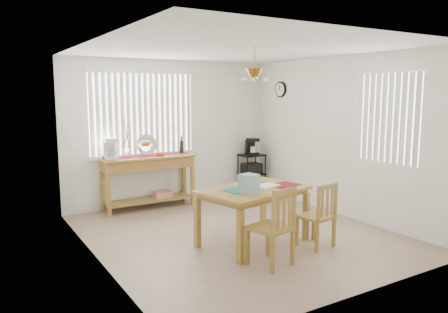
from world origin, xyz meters
TOP-DOWN VIEW (x-y plane):
  - ground at (0.00, 0.00)m, footprint 4.00×4.50m
  - room_shell at (0.00, 0.02)m, footprint 4.20×4.70m
  - sideboard at (-0.55, 2.00)m, footprint 1.64×0.46m
  - sideboard_items at (-0.84, 2.02)m, footprint 1.56×0.39m
  - wire_cart at (1.63, 2.00)m, footprint 0.47×0.38m
  - cart_items at (1.63, 2.01)m, footprint 0.19×0.23m
  - dining_table at (-0.04, -0.44)m, footprint 1.57×1.19m
  - table_items at (-0.15, -0.59)m, footprint 1.16×0.52m
  - chair_left at (-0.29, -1.20)m, footprint 0.52×0.52m
  - chair_right at (0.59, -1.01)m, footprint 0.44×0.44m

SIDE VIEW (x-z plane):
  - ground at x=0.00m, z-range -0.01..0.00m
  - chair_right at x=0.59m, z-range -0.01..0.85m
  - chair_left at x=-0.29m, z-range -0.01..0.94m
  - wire_cart at x=1.63m, z-range 0.08..0.88m
  - dining_table at x=-0.04m, z-range 0.29..1.05m
  - sideboard at x=-0.55m, z-range 0.23..1.15m
  - table_items at x=-0.15m, z-range 0.73..0.97m
  - cart_items at x=1.63m, z-range 0.78..1.11m
  - sideboard_items at x=-0.84m, z-range 0.72..1.42m
  - room_shell at x=0.00m, z-range 0.34..3.04m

